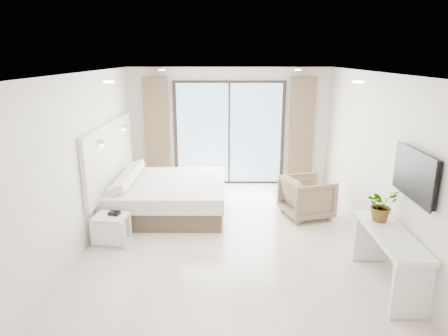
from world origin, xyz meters
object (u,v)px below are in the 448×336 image
at_px(bed, 167,196).
at_px(nightstand, 111,229).
at_px(console_desk, 390,248).
at_px(armchair, 307,195).

distance_m(bed, nightstand, 1.55).
relative_size(console_desk, armchair, 1.80).
height_order(bed, console_desk, console_desk).
distance_m(bed, console_desk, 4.19).
xyz_separation_m(console_desk, armchair, (-0.59, 2.38, -0.14)).
bearing_deg(armchair, nightstand, 91.51).
relative_size(bed, nightstand, 3.80).
bearing_deg(console_desk, bed, 141.07).
bearing_deg(bed, console_desk, -38.93).
bearing_deg(nightstand, armchair, 27.31).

